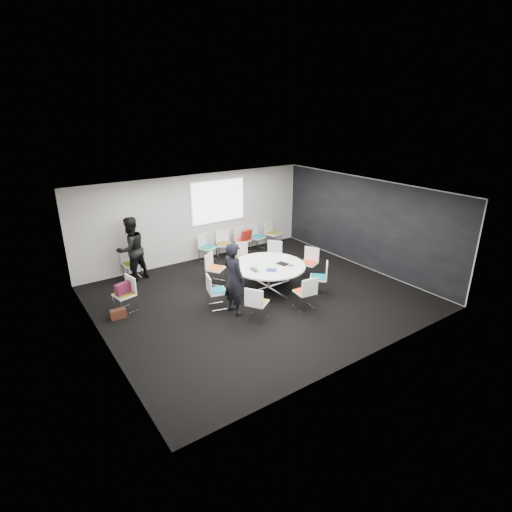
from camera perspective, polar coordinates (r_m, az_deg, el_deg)
room_shell at (r=10.28m, az=0.78°, el=1.32°), size 8.08×7.08×2.88m
conference_table at (r=11.00m, az=1.77°, el=-2.30°), size 2.02×2.02×0.73m
projection_screen at (r=13.34m, az=-5.40°, el=7.78°), size 1.90×0.03×1.35m
chair_ring_a at (r=11.98m, az=7.51°, el=-1.74°), size 0.60×0.60×0.88m
chair_ring_b at (r=12.44m, az=2.48°, el=-0.71°), size 0.64×0.64×0.88m
chair_ring_c at (r=12.27m, az=-2.07°, el=-1.00°), size 0.59×0.59×0.88m
chair_ring_d at (r=11.53m, az=-5.79°, el=-2.57°), size 0.63×0.63×0.88m
chair_ring_e at (r=10.17m, az=-5.61°, el=-5.89°), size 0.55×0.56×0.88m
chair_ring_f at (r=9.56m, az=0.13°, el=-7.61°), size 0.63×0.63×0.88m
chair_ring_g at (r=10.15m, az=6.98°, el=-6.00°), size 0.52×0.51×0.88m
chair_ring_h at (r=11.01m, az=8.93°, el=-3.89°), size 0.64×0.64×0.88m
chair_back_a at (r=13.24m, az=-6.95°, el=0.50°), size 0.60×0.60×0.88m
chair_back_b at (r=13.53m, az=-4.60°, el=1.03°), size 0.57×0.57×0.88m
chair_back_c at (r=13.87m, az=-1.88°, el=1.60°), size 0.55×0.54×0.88m
chair_back_d at (r=14.21m, az=0.13°, el=2.08°), size 0.54×0.53×0.88m
chair_back_e at (r=14.60m, az=2.41°, el=2.58°), size 0.56×0.55×0.88m
chair_spare_left at (r=10.47m, az=-18.14°, el=-6.08°), size 0.53×0.54×0.88m
chair_person_back at (r=12.37m, az=-17.32°, el=-1.80°), size 0.48×0.47×0.88m
person_main at (r=9.61m, az=-3.16°, el=-3.24°), size 0.52×0.72×1.83m
person_back at (r=11.99m, az=-17.41°, el=0.92°), size 1.09×0.95×1.90m
laptop at (r=10.56m, az=-0.07°, el=-1.96°), size 0.25×0.35×0.03m
laptop_lid at (r=10.60m, az=-0.16°, el=-1.19°), size 0.02×0.30×0.22m
notebook_black at (r=10.98m, az=3.83°, el=-1.11°), size 0.29×0.35×0.02m
tablet_folio at (r=10.55m, az=2.22°, el=-2.00°), size 0.33×0.32×0.03m
papers_right at (r=11.47m, az=3.73°, el=-0.17°), size 0.37×0.34×0.00m
papers_front at (r=11.20m, az=5.59°, el=-0.76°), size 0.33×0.26×0.00m
cup at (r=11.32m, az=1.20°, el=-0.19°), size 0.08×0.08×0.09m
phone at (r=10.89m, az=5.05°, el=-1.37°), size 0.15×0.10×0.01m
maroon_bag at (r=10.32m, az=-18.43°, el=-4.39°), size 0.42×0.27×0.28m
brown_bag at (r=10.23m, az=-19.08°, el=-7.83°), size 0.37×0.18×0.24m
red_jacket at (r=13.56m, az=-1.38°, el=3.04°), size 0.46×0.25×0.36m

